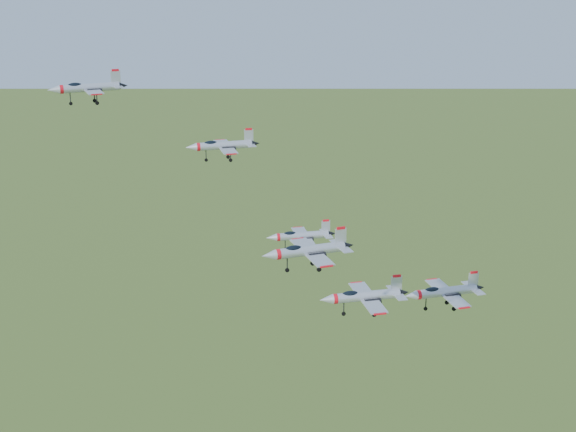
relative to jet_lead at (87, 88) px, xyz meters
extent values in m
cylinder|color=#B2B6BF|center=(0.37, 0.08, -0.03)|extent=(9.53, 3.30, 1.37)
cone|color=#B2B6BF|center=(-5.18, -1.10, -0.03)|extent=(2.13, 1.73, 1.37)
cone|color=black|center=(5.71, 1.21, -0.03)|extent=(1.68, 1.44, 1.16)
ellipsoid|color=black|center=(-1.89, -0.40, 0.48)|extent=(2.47, 1.44, 0.87)
cube|color=#B2B6BF|center=(1.19, -2.76, -0.29)|extent=(3.32, 5.02, 0.15)
cube|color=#B2B6BF|center=(-0.04, 3.00, -0.29)|extent=(3.32, 5.02, 0.15)
cube|color=#B2B6BF|center=(4.58, 0.97, 1.39)|extent=(1.57, 0.45, 2.21)
cube|color=red|center=(4.58, 0.97, 2.54)|extent=(1.16, 0.38, 0.37)
cylinder|color=#B2B6BF|center=(19.94, -18.64, -6.07)|extent=(8.20, 1.77, 1.17)
cone|color=#B2B6BF|center=(15.08, -19.00, -6.07)|extent=(1.71, 1.29, 1.17)
cone|color=black|center=(24.63, -18.29, -6.07)|extent=(1.33, 1.09, 1.00)
ellipsoid|color=black|center=(17.96, -18.79, -5.63)|extent=(2.04, 0.99, 0.75)
cube|color=#B2B6BF|center=(20.31, -21.15, -6.30)|extent=(2.37, 4.12, 0.13)
cube|color=#B2B6BF|center=(19.94, -16.10, -6.30)|extent=(2.37, 4.12, 0.13)
cube|color=#B2B6BF|center=(23.64, -18.37, -4.85)|extent=(1.36, 0.21, 1.90)
cube|color=red|center=(23.64, -18.37, -3.86)|extent=(1.00, 0.20, 0.32)
cylinder|color=#B2B6BF|center=(28.41, -39.37, -15.33)|extent=(9.34, 2.72, 1.34)
cone|color=#B2B6BF|center=(22.92, -40.21, -15.33)|extent=(2.03, 1.60, 1.34)
cone|color=black|center=(33.69, -38.56, -15.33)|extent=(1.59, 1.34, 1.14)
ellipsoid|color=black|center=(26.17, -39.71, -14.83)|extent=(2.38, 1.29, 0.85)
cube|color=#B2B6BF|center=(29.05, -42.18, -15.59)|extent=(3.02, 4.83, 0.14)
cube|color=#B2B6BF|center=(28.18, -36.49, -15.59)|extent=(3.02, 4.83, 0.14)
cube|color=#B2B6BF|center=(32.57, -38.73, -13.94)|extent=(1.54, 0.36, 2.16)
cube|color=red|center=(32.57, -38.73, -12.81)|extent=(1.14, 0.31, 0.36)
cylinder|color=#B2B6BF|center=(32.80, -13.41, -22.78)|extent=(8.53, 1.34, 1.23)
cone|color=#B2B6BF|center=(27.68, -13.48, -22.78)|extent=(1.72, 1.25, 1.23)
cone|color=black|center=(37.72, -13.35, -22.78)|extent=(1.34, 1.06, 1.05)
ellipsoid|color=black|center=(30.71, -13.44, -22.32)|extent=(2.09, 0.91, 0.78)
cube|color=#B2B6BF|center=(33.02, -16.06, -23.02)|extent=(2.23, 4.19, 0.13)
cube|color=#B2B6BF|center=(32.95, -10.76, -23.02)|extent=(2.23, 4.19, 0.13)
cube|color=#B2B6BF|center=(36.68, -13.37, -21.51)|extent=(1.42, 0.13, 1.99)
cube|color=red|center=(36.68, -13.37, -20.47)|extent=(1.04, 0.15, 0.33)
cylinder|color=#B2B6BF|center=(38.90, -29.89, -26.70)|extent=(10.08, 1.76, 1.45)
cone|color=#B2B6BF|center=(32.88, -30.08, -26.70)|extent=(2.05, 1.51, 1.45)
cone|color=black|center=(44.70, -29.71, -26.70)|extent=(1.60, 1.28, 1.23)
ellipsoid|color=black|center=(36.45, -29.97, -26.15)|extent=(2.48, 1.12, 0.92)
cube|color=#B2B6BF|center=(39.22, -33.01, -26.98)|extent=(2.71, 4.98, 0.16)
cube|color=#B2B6BF|center=(39.03, -26.76, -26.98)|extent=(2.71, 4.98, 0.16)
cube|color=#B2B6BF|center=(43.47, -29.75, -25.19)|extent=(1.68, 0.19, 2.34)
cube|color=red|center=(43.47, -29.75, -23.96)|extent=(1.23, 0.19, 0.39)
cylinder|color=#B2B6BF|center=(53.84, -23.57, -29.95)|extent=(10.21, 2.30, 1.46)
cone|color=#B2B6BF|center=(47.79, -24.07, -29.95)|extent=(2.14, 1.63, 1.46)
cone|color=black|center=(59.67, -23.08, -29.95)|extent=(1.67, 1.37, 1.24)
ellipsoid|color=black|center=(51.37, -23.77, -29.40)|extent=(2.55, 1.25, 0.93)
cube|color=#B2B6BF|center=(54.33, -26.69, -30.23)|extent=(2.99, 5.15, 0.16)
cube|color=#B2B6BF|center=(53.80, -20.41, -30.23)|extent=(2.99, 5.15, 0.16)
cube|color=#B2B6BF|center=(58.43, -23.18, -28.43)|extent=(1.69, 0.28, 2.36)
cube|color=red|center=(58.43, -23.18, -27.19)|extent=(1.25, 0.26, 0.39)
camera|label=1|loc=(8.02, -132.70, 20.94)|focal=50.00mm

